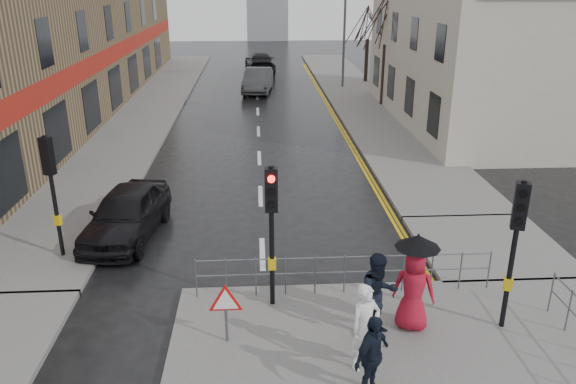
{
  "coord_description": "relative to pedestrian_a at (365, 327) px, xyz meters",
  "views": [
    {
      "loc": [
        -0.09,
        -11.17,
        7.3
      ],
      "look_at": [
        0.75,
        3.41,
        1.7
      ],
      "focal_mm": 35.0,
      "sensor_mm": 36.0,
      "label": 1
    }
  ],
  "objects": [
    {
      "name": "tree_far",
      "position": [
        6.09,
        32.18,
        3.39
      ],
      "size": [
        2.4,
        2.4,
        5.64
      ],
      "color": "#30211A",
      "rests_on": "right_pavement"
    },
    {
      "name": "building_left_terrace",
      "position": [
        -13.91,
        24.18,
        3.96
      ],
      "size": [
        8.0,
        42.0,
        10.0
      ],
      "primitive_type": "cube",
      "color": "#7A6546",
      "rests_on": "ground"
    },
    {
      "name": "pedestrian_with_umbrella",
      "position": [
        1.28,
        1.26,
        0.27
      ],
      "size": [
        1.08,
        0.96,
        2.21
      ],
      "color": "#A91329",
      "rests_on": "near_pavement"
    },
    {
      "name": "pavement_bridge_right",
      "position": [
        4.59,
        5.18,
        -0.97
      ],
      "size": [
        4.0,
        4.2,
        0.14
      ],
      "primitive_type": "cube",
      "color": "#605E5B",
      "rests_on": "ground"
    },
    {
      "name": "pedestrian_d",
      "position": [
        -0.02,
        -0.78,
        -0.08
      ],
      "size": [
        0.97,
        0.96,
        1.64
      ],
      "primitive_type": "imported",
      "rotation": [
        0.0,
        0.0,
        0.77
      ],
      "color": "black",
      "rests_on": "near_pavement"
    },
    {
      "name": "building_right_cream",
      "position": [
        10.09,
        20.18,
        3.74
      ],
      "size": [
        9.0,
        16.4,
        10.1
      ],
      "color": "beige",
      "rests_on": "ground"
    },
    {
      "name": "traffic_signal_near_left",
      "position": [
        -1.71,
        2.38,
        1.42
      ],
      "size": [
        0.28,
        0.27,
        3.4
      ],
      "color": "black",
      "rests_on": "near_pavement"
    },
    {
      "name": "pedestrian_b",
      "position": [
        0.47,
        1.07,
        0.04
      ],
      "size": [
        1.1,
        0.98,
        1.88
      ],
      "primitive_type": "imported",
      "rotation": [
        0.0,
        0.0,
        0.34
      ],
      "color": "black",
      "rests_on": "near_pavement"
    },
    {
      "name": "right_pavement",
      "position": [
        4.59,
        27.18,
        -0.97
      ],
      "size": [
        4.0,
        40.0,
        0.14
      ],
      "primitive_type": "cube",
      "color": "#605E5B",
      "rests_on": "ground"
    },
    {
      "name": "street_lamp",
      "position": [
        3.91,
        30.18,
        3.67
      ],
      "size": [
        1.83,
        0.25,
        8.0
      ],
      "color": "#595B5E",
      "rests_on": "right_pavement"
    },
    {
      "name": "traffic_signal_near_right",
      "position": [
        3.29,
        1.18,
        1.42
      ],
      "size": [
        0.34,
        0.33,
        3.4
      ],
      "color": "black",
      "rests_on": "near_pavement"
    },
    {
      "name": "car_mid",
      "position": [
        -1.85,
        29.14,
        -0.25
      ],
      "size": [
        2.23,
        4.96,
        1.58
      ],
      "primitive_type": "imported",
      "rotation": [
        0.0,
        0.0,
        -0.12
      ],
      "color": "#424447",
      "rests_on": "ground"
    },
    {
      "name": "car_parked",
      "position": [
        -5.91,
        6.57,
        -0.29
      ],
      "size": [
        2.35,
        4.6,
        1.5
      ],
      "primitive_type": "imported",
      "rotation": [
        0.0,
        0.0,
        -0.13
      ],
      "color": "black",
      "rests_on": "ground"
    },
    {
      "name": "traffic_signal_far_left",
      "position": [
        -7.41,
        5.19,
        1.42
      ],
      "size": [
        0.34,
        0.33,
        3.4
      ],
      "color": "black",
      "rests_on": "left_pavement"
    },
    {
      "name": "warning_sign",
      "position": [
        -2.71,
        0.98,
        0.0
      ],
      "size": [
        0.8,
        0.07,
        1.35
      ],
      "color": "#595B5E",
      "rests_on": "near_pavement"
    },
    {
      "name": "car_far",
      "position": [
        -1.63,
        37.32,
        -0.24
      ],
      "size": [
        2.56,
        5.65,
        1.6
      ],
      "primitive_type": "imported",
      "rotation": [
        0.0,
        0.0,
        3.2
      ],
      "color": "black",
      "rests_on": "ground"
    },
    {
      "name": "ground",
      "position": [
        -1.91,
        2.18,
        -1.04
      ],
      "size": [
        120.0,
        120.0,
        0.0
      ],
      "primitive_type": "plane",
      "color": "black",
      "rests_on": "ground"
    },
    {
      "name": "left_pavement",
      "position": [
        -8.41,
        25.18,
        -0.97
      ],
      "size": [
        4.0,
        44.0,
        0.14
      ],
      "primitive_type": "cube",
      "color": "#605E5B",
      "rests_on": "ground"
    },
    {
      "name": "guard_railing_front",
      "position": [
        0.04,
        2.78,
        -0.18
      ],
      "size": [
        7.14,
        0.04,
        1.0
      ],
      "color": "#595B5E",
      "rests_on": "near_pavement"
    },
    {
      "name": "pedestrian_a",
      "position": [
        0.0,
        0.0,
        0.0
      ],
      "size": [
        0.78,
        0.68,
        1.8
      ],
      "primitive_type": "imported",
      "rotation": [
        0.0,
        0.0,
        0.47
      ],
      "color": "white",
      "rests_on": "near_pavement"
    },
    {
      "name": "tree_near",
      "position": [
        5.59,
        24.18,
        4.1
      ],
      "size": [
        2.4,
        2.4,
        6.58
      ],
      "color": "#30211A",
      "rests_on": "right_pavement"
    }
  ]
}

